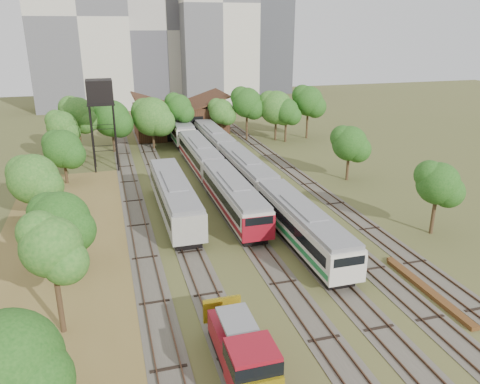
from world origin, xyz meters
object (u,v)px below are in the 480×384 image
object	(u,v)px
railcar_green_set	(246,171)
shunter_locomotive	(243,354)
water_tower	(100,94)
railcar_red_set	(214,173)

from	to	relation	value
railcar_green_set	shunter_locomotive	distance (m)	33.75
railcar_green_set	water_tower	xyz separation A→B (m)	(-16.56, 12.93, 8.39)
railcar_green_set	shunter_locomotive	xyz separation A→B (m)	(-10.00, -32.23, -0.39)
shunter_locomotive	water_tower	bearing A→B (deg)	98.26
railcar_green_set	shunter_locomotive	size ratio (longest dim) A/B	6.43
railcar_red_set	shunter_locomotive	world-z (taller)	railcar_red_set
railcar_red_set	shunter_locomotive	distance (m)	32.90
shunter_locomotive	water_tower	world-z (taller)	water_tower
railcar_green_set	shunter_locomotive	world-z (taller)	railcar_green_set
railcar_green_set	water_tower	world-z (taller)	water_tower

